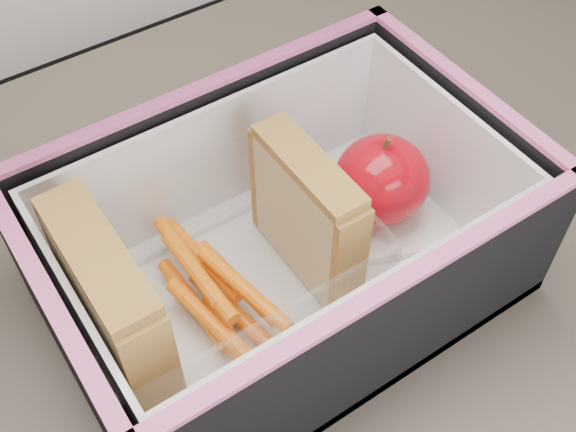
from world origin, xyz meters
The scene contains 8 objects.
kitchen_table centered at (0.00, 0.00, 0.66)m, with size 1.20×0.80×0.75m.
lunch_bag centered at (-0.04, 0.05, 0.82)m, with size 0.30×0.29×0.29m.
plastic_tub centered at (-0.08, 0.05, 0.80)m, with size 0.18×0.13×0.08m, color white, non-canonical shape.
sandwich_left centered at (-0.15, 0.05, 0.82)m, with size 0.03×0.10×0.11m.
sandwich_right centered at (-0.02, 0.05, 0.82)m, with size 0.03×0.09×0.10m.
carrot_sticks centered at (-0.09, 0.05, 0.78)m, with size 0.05×0.14×0.03m.
paper_napkin centered at (0.05, 0.05, 0.77)m, with size 0.08×0.08×0.01m, color white.
red_apple centered at (0.05, 0.05, 0.80)m, with size 0.09×0.09×0.07m.
Camera 1 is at (-0.19, -0.19, 1.18)m, focal length 45.00 mm.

